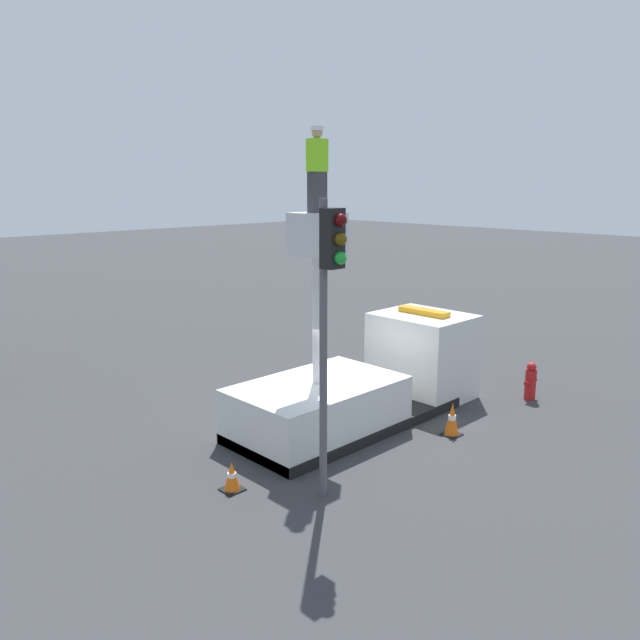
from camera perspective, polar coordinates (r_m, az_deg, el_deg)
The scene contains 7 objects.
ground_plane at distance 15.09m, azimuth 2.50°, elevation -9.45°, with size 120.00×120.00×0.00m, color #38383A.
bucket_truck at distance 15.28m, azimuth 4.37°, elevation -5.62°, with size 6.81×2.44×5.01m.
worker at distance 13.30m, azimuth -0.26°, elevation 13.58°, with size 0.40×0.26×1.75m.
traffic_light_pole at distance 10.58m, azimuth 0.85°, elevation 2.50°, with size 0.34×0.57×5.38m.
fire_hydrant at distance 17.44m, azimuth 18.70°, elevation -5.33°, with size 0.53×0.29×1.02m.
traffic_cone_rear at distance 12.09m, azimuth -8.06°, elevation -14.03°, with size 0.39×0.39×0.57m.
traffic_cone_curbside at distance 14.62m, azimuth 11.98°, elevation -8.91°, with size 0.40×0.40×0.78m.
Camera 1 is at (-10.23, -9.56, 5.64)m, focal length 35.00 mm.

